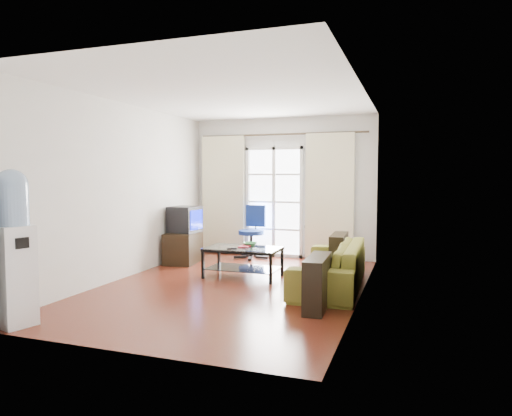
% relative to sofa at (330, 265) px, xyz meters
% --- Properties ---
extents(floor, '(5.20, 5.20, 0.00)m').
position_rel_sofa_xyz_m(floor, '(-1.33, -0.42, -0.32)').
color(floor, maroon).
rests_on(floor, ground).
extents(ceiling, '(5.20, 5.20, 0.00)m').
position_rel_sofa_xyz_m(ceiling, '(-1.33, -0.42, 2.38)').
color(ceiling, white).
rests_on(ceiling, wall_back).
extents(wall_back, '(3.60, 0.02, 2.70)m').
position_rel_sofa_xyz_m(wall_back, '(-1.33, 2.18, 1.03)').
color(wall_back, silver).
rests_on(wall_back, floor).
extents(wall_front, '(3.60, 0.02, 2.70)m').
position_rel_sofa_xyz_m(wall_front, '(-1.33, -3.02, 1.03)').
color(wall_front, silver).
rests_on(wall_front, floor).
extents(wall_left, '(0.02, 5.20, 2.70)m').
position_rel_sofa_xyz_m(wall_left, '(-3.13, -0.42, 1.03)').
color(wall_left, silver).
rests_on(wall_left, floor).
extents(wall_right, '(0.02, 5.20, 2.70)m').
position_rel_sofa_xyz_m(wall_right, '(0.47, -0.42, 1.03)').
color(wall_right, silver).
rests_on(wall_right, floor).
extents(french_door, '(1.16, 0.06, 2.15)m').
position_rel_sofa_xyz_m(french_door, '(-1.48, 2.12, 0.76)').
color(french_door, white).
rests_on(french_door, wall_back).
extents(curtain_rod, '(3.30, 0.04, 0.04)m').
position_rel_sofa_xyz_m(curtain_rod, '(-1.33, 2.08, 2.06)').
color(curtain_rod, '#4C3F2D').
rests_on(curtain_rod, wall_back).
extents(curtain_left, '(0.90, 0.07, 2.35)m').
position_rel_sofa_xyz_m(curtain_left, '(-2.53, 2.06, 0.88)').
color(curtain_left, beige).
rests_on(curtain_left, curtain_rod).
extents(curtain_right, '(0.90, 0.07, 2.35)m').
position_rel_sofa_xyz_m(curtain_right, '(-0.38, 2.06, 0.88)').
color(curtain_right, beige).
rests_on(curtain_right, curtain_rod).
extents(radiator, '(0.64, 0.12, 0.64)m').
position_rel_sofa_xyz_m(radiator, '(-0.53, 2.08, 0.01)').
color(radiator, gray).
rests_on(radiator, floor).
extents(sofa, '(2.24, 1.03, 0.63)m').
position_rel_sofa_xyz_m(sofa, '(0.00, 0.00, 0.00)').
color(sofa, olive).
rests_on(sofa, floor).
extents(coffee_table, '(1.16, 0.67, 0.47)m').
position_rel_sofa_xyz_m(coffee_table, '(-1.39, 0.18, -0.02)').
color(coffee_table, silver).
rests_on(coffee_table, floor).
extents(bowl, '(0.39, 0.39, 0.06)m').
position_rel_sofa_xyz_m(bowl, '(-1.34, 0.38, 0.18)').
color(bowl, '#308442').
rests_on(bowl, coffee_table).
extents(book, '(0.18, 0.23, 0.02)m').
position_rel_sofa_xyz_m(book, '(-1.47, 0.24, 0.16)').
color(book, maroon).
rests_on(book, coffee_table).
extents(remote, '(0.16, 0.10, 0.02)m').
position_rel_sofa_xyz_m(remote, '(-1.50, -0.01, 0.16)').
color(remote, black).
rests_on(remote, coffee_table).
extents(tv_stand, '(0.60, 0.82, 0.56)m').
position_rel_sofa_xyz_m(tv_stand, '(-2.85, 0.94, -0.04)').
color(tv_stand, black).
rests_on(tv_stand, floor).
extents(crt_tv, '(0.55, 0.54, 0.47)m').
position_rel_sofa_xyz_m(crt_tv, '(-2.85, 0.98, 0.48)').
color(crt_tv, black).
rests_on(crt_tv, tv_stand).
extents(task_chair, '(0.74, 0.74, 1.02)m').
position_rel_sofa_xyz_m(task_chair, '(-1.83, 1.81, -0.02)').
color(task_chair, black).
rests_on(task_chair, floor).
extents(water_cooler, '(0.42, 0.42, 1.65)m').
position_rel_sofa_xyz_m(water_cooler, '(-2.84, -2.77, 0.55)').
color(water_cooler, white).
rests_on(water_cooler, floor).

